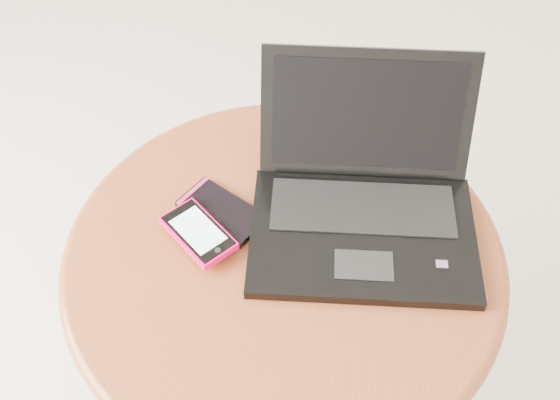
{
  "coord_description": "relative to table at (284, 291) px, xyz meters",
  "views": [
    {
      "loc": [
        0.07,
        -0.6,
        1.28
      ],
      "look_at": [
        0.02,
        0.01,
        0.56
      ],
      "focal_mm": 44.01,
      "sensor_mm": 36.0,
      "label": 1
    }
  ],
  "objects": [
    {
      "name": "phone_pink",
      "position": [
        -0.12,
        0.01,
        0.13
      ],
      "size": [
        0.12,
        0.12,
        0.01
      ],
      "color": "#F90353",
      "rests_on": "phone_black"
    },
    {
      "name": "laptop",
      "position": [
        0.11,
        0.07,
        0.14
      ],
      "size": [
        0.32,
        0.3,
        0.2
      ],
      "color": "black",
      "rests_on": "table"
    },
    {
      "name": "table",
      "position": [
        0.0,
        0.0,
        0.0
      ],
      "size": [
        0.63,
        0.63,
        0.5
      ],
      "color": "brown",
      "rests_on": "ground"
    },
    {
      "name": "phone_black",
      "position": [
        -0.1,
        0.06,
        0.11
      ],
      "size": [
        0.14,
        0.12,
        0.01
      ],
      "color": "black",
      "rests_on": "table"
    }
  ]
}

